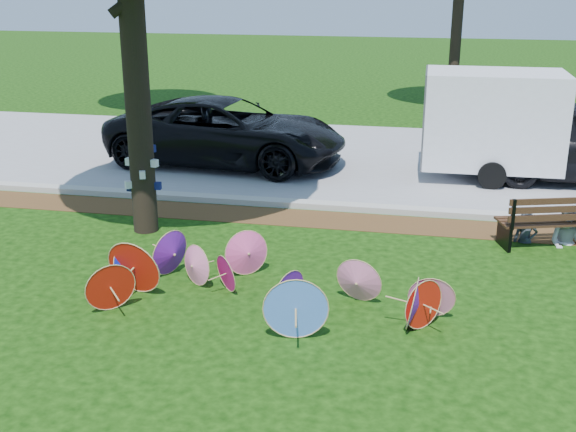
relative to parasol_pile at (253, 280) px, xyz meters
name	(u,v)px	position (x,y,z in m)	size (l,w,h in m)	color
ground	(222,325)	(-0.26, -0.72, -0.36)	(90.00, 90.00, 0.00)	black
mulch_strip	(288,217)	(-0.26, 3.78, -0.36)	(90.00, 1.00, 0.01)	#472D16
curb	(295,204)	(-0.26, 4.48, -0.30)	(90.00, 0.30, 0.12)	#B7B5AD
street	(326,157)	(-0.26, 8.63, -0.36)	(90.00, 8.00, 0.01)	gray
parasol_pile	(253,280)	(0.00, 0.00, 0.00)	(5.02, 2.28, 0.87)	#6B19A2
black_van	(227,132)	(-2.50, 7.47, 0.43)	(2.64, 5.72, 1.59)	black
cargo_trailer	(493,119)	(3.66, 7.47, 0.98)	(2.99, 1.89, 2.69)	white
park_bench	(549,219)	(4.39, 3.25, 0.10)	(1.77, 0.67, 0.92)	black
person_left	(528,212)	(4.04, 3.30, 0.19)	(0.40, 0.27, 1.11)	#333B46
person_right	(572,208)	(4.74, 3.30, 0.30)	(0.65, 0.50, 1.33)	silver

